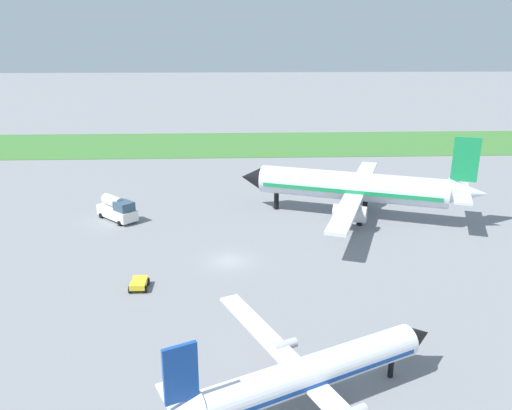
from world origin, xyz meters
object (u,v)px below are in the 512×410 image
at_px(baggage_cart_near_gate, 139,283).
at_px(fuel_truck_midfield, 117,209).
at_px(airplane_midfield_jet, 356,187).
at_px(airplane_foreground_turboprop, 308,373).

height_order(baggage_cart_near_gate, fuel_truck_midfield, fuel_truck_midfield).
distance_m(airplane_midfield_jet, airplane_foreground_turboprop, 39.96).
bearing_deg(baggage_cart_near_gate, fuel_truck_midfield, -162.60).
xyz_separation_m(airplane_foreground_turboprop, fuel_truck_midfield, (-20.72, 38.34, -1.19)).
relative_size(baggage_cart_near_gate, fuel_truck_midfield, 0.38).
relative_size(airplane_midfield_jet, baggage_cart_near_gate, 13.56).
xyz_separation_m(airplane_foreground_turboprop, baggage_cart_near_gate, (-14.36, 17.95, -2.20)).
distance_m(airplane_foreground_turboprop, baggage_cart_near_gate, 23.10).
height_order(airplane_foreground_turboprop, fuel_truck_midfield, airplane_foreground_turboprop).
relative_size(airplane_foreground_turboprop, baggage_cart_near_gate, 9.82).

